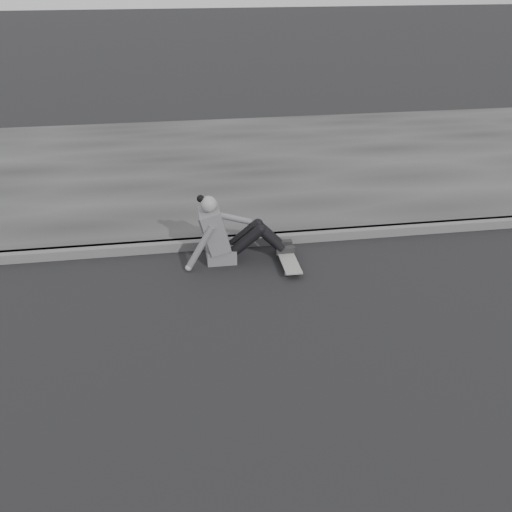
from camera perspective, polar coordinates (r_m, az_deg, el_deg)
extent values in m
cube|color=#545454|center=(8.19, 16.84, 2.72)|extent=(24.00, 0.16, 0.12)
cube|color=#313131|center=(10.79, 10.29, 9.54)|extent=(24.00, 6.00, 0.12)
cylinder|color=#9E9E98|center=(6.79, 3.03, -1.74)|extent=(0.03, 0.05, 0.05)
cylinder|color=#9E9E98|center=(6.82, 4.26, -1.64)|extent=(0.03, 0.05, 0.05)
cylinder|color=#9E9E98|center=(7.24, 2.20, 0.27)|extent=(0.03, 0.05, 0.05)
cylinder|color=#9E9E98|center=(7.27, 3.36, 0.36)|extent=(0.03, 0.05, 0.05)
cube|color=#2A2A2D|center=(6.79, 3.66, -1.48)|extent=(0.16, 0.04, 0.03)
cube|color=#2A2A2D|center=(7.24, 2.79, 0.51)|extent=(0.16, 0.04, 0.03)
cube|color=slate|center=(7.00, 3.21, -0.27)|extent=(0.20, 0.78, 0.02)
cube|color=#59595B|center=(7.11, -3.52, 0.26)|extent=(0.36, 0.34, 0.18)
cube|color=#59595B|center=(6.95, -4.18, 2.70)|extent=(0.37, 0.40, 0.57)
cube|color=#59595B|center=(6.90, -5.29, 3.53)|extent=(0.14, 0.30, 0.20)
cylinder|color=gray|center=(6.85, -4.66, 4.49)|extent=(0.09, 0.09, 0.08)
sphere|color=gray|center=(6.82, -4.77, 5.18)|extent=(0.20, 0.20, 0.20)
sphere|color=black|center=(6.80, -5.57, 5.73)|extent=(0.09, 0.09, 0.09)
cylinder|color=black|center=(6.97, -0.92, 1.53)|extent=(0.43, 0.13, 0.39)
cylinder|color=black|center=(7.13, -1.12, 2.17)|extent=(0.43, 0.13, 0.39)
cylinder|color=black|center=(7.02, 1.51, 1.66)|extent=(0.35, 0.11, 0.36)
cylinder|color=black|center=(7.18, 1.25, 2.29)|extent=(0.35, 0.11, 0.36)
sphere|color=black|center=(6.94, 0.43, 2.62)|extent=(0.13, 0.13, 0.13)
sphere|color=black|center=(7.10, 0.19, 3.24)|extent=(0.13, 0.13, 0.13)
cube|color=black|center=(7.12, 2.96, 0.63)|extent=(0.24, 0.08, 0.07)
cube|color=black|center=(7.28, 2.67, 1.27)|extent=(0.24, 0.08, 0.07)
cylinder|color=#59595B|center=(6.82, -5.65, 0.78)|extent=(0.38, 0.08, 0.58)
sphere|color=gray|center=(6.92, -6.78, -1.19)|extent=(0.08, 0.08, 0.08)
cylinder|color=#59595B|center=(7.09, -2.38, 3.82)|extent=(0.48, 0.08, 0.21)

